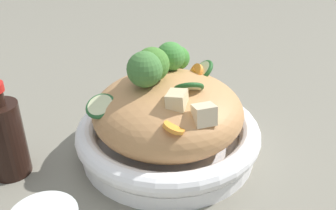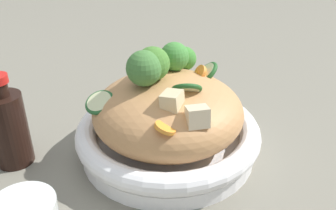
{
  "view_description": "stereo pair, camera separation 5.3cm",
  "coord_description": "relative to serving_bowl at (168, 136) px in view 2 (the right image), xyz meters",
  "views": [
    {
      "loc": [
        0.4,
        0.22,
        0.34
      ],
      "look_at": [
        0.0,
        0.0,
        0.08
      ],
      "focal_mm": 39.45,
      "sensor_mm": 36.0,
      "label": 1
    },
    {
      "loc": [
        0.38,
        0.27,
        0.34
      ],
      "look_at": [
        0.0,
        0.0,
        0.08
      ],
      "focal_mm": 39.45,
      "sensor_mm": 36.0,
      "label": 2
    }
  ],
  "objects": [
    {
      "name": "broccoli_florets",
      "position": [
        -0.01,
        -0.02,
        0.11
      ],
      "size": [
        0.18,
        0.07,
        0.08
      ],
      "color": "#9CB677",
      "rests_on": "serving_bowl"
    },
    {
      "name": "carrot_coins",
      "position": [
        -0.02,
        0.01,
        0.08
      ],
      "size": [
        0.17,
        0.13,
        0.03
      ],
      "color": "orange",
      "rests_on": "serving_bowl"
    },
    {
      "name": "noodle_heap",
      "position": [
        -0.0,
        0.0,
        0.04
      ],
      "size": [
        0.22,
        0.22,
        0.1
      ],
      "color": "tan",
      "rests_on": "serving_bowl"
    },
    {
      "name": "zucchini_slices",
      "position": [
        -0.0,
        -0.0,
        0.08
      ],
      "size": [
        0.2,
        0.15,
        0.05
      ],
      "color": "beige",
      "rests_on": "serving_bowl"
    },
    {
      "name": "soy_sauce_bottle",
      "position": [
        0.15,
        -0.17,
        0.03
      ],
      "size": [
        0.05,
        0.05,
        0.14
      ],
      "color": "black",
      "rests_on": "ground_plane"
    },
    {
      "name": "ground_plane",
      "position": [
        0.0,
        0.0,
        -0.03
      ],
      "size": [
        3.0,
        3.0,
        0.0
      ],
      "primitive_type": "plane",
      "color": "slate"
    },
    {
      "name": "chicken_chunks",
      "position": [
        0.01,
        0.01,
        0.09
      ],
      "size": [
        0.09,
        0.15,
        0.05
      ],
      "color": "beige",
      "rests_on": "serving_bowl"
    },
    {
      "name": "serving_bowl",
      "position": [
        0.0,
        0.0,
        0.0
      ],
      "size": [
        0.27,
        0.27,
        0.05
      ],
      "color": "white",
      "rests_on": "ground_plane"
    }
  ]
}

